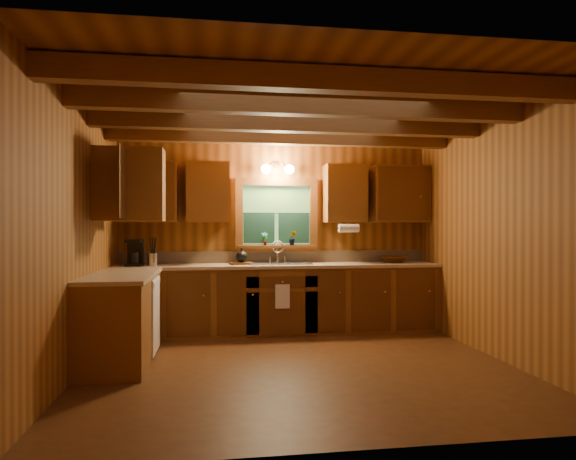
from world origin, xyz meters
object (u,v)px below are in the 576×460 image
(cutting_board, at_px, (242,263))
(wicker_basket, at_px, (393,259))
(sink, at_px, (279,267))
(coffee_maker, at_px, (135,253))

(cutting_board, relative_size, wicker_basket, 0.82)
(sink, relative_size, wicker_basket, 2.32)
(wicker_basket, bearing_deg, cutting_board, -178.35)
(sink, bearing_deg, cutting_board, -179.38)
(sink, xyz_separation_m, coffee_maker, (-1.82, -0.04, 0.21))
(coffee_maker, xyz_separation_m, cutting_board, (1.33, 0.03, -0.15))
(cutting_board, height_order, wicker_basket, wicker_basket)
(sink, distance_m, wicker_basket, 1.59)
(cutting_board, bearing_deg, wicker_basket, -11.14)
(cutting_board, bearing_deg, coffee_maker, 168.69)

